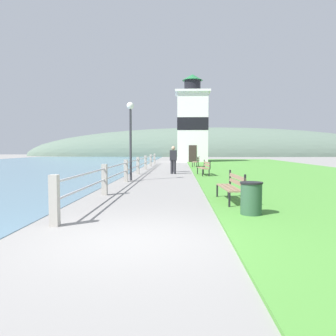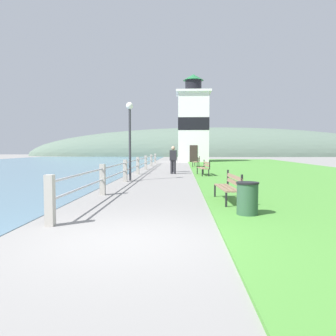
# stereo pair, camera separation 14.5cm
# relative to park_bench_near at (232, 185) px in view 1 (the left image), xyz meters

# --- Properties ---
(ground_plane) EXTENTS (160.00, 160.00, 0.00)m
(ground_plane) POSITION_rel_park_bench_near_xyz_m (-2.48, -4.03, -0.54)
(ground_plane) COLOR gray
(grass_verge) EXTENTS (12.00, 50.48, 0.06)m
(grass_verge) POSITION_rel_park_bench_near_xyz_m (5.33, 12.80, -0.51)
(grass_verge) COLOR #4C8E38
(grass_verge) RESTS_ON ground_plane
(seawall_railing) EXTENTS (0.18, 27.79, 1.09)m
(seawall_railing) POSITION_rel_park_bench_near_xyz_m (-4.19, 10.78, 0.09)
(seawall_railing) COLOR #A8A399
(seawall_railing) RESTS_ON ground_plane
(park_bench_near) EXTENTS (0.59, 1.94, 0.94)m
(park_bench_near) POSITION_rel_park_bench_near_xyz_m (0.00, 0.00, 0.00)
(park_bench_near) COLOR #846B51
(park_bench_near) RESTS_ON ground_plane
(park_bench_midway) EXTENTS (0.67, 1.82, 0.94)m
(park_bench_midway) POSITION_rel_park_bench_near_xyz_m (-0.08, 9.60, -0.00)
(park_bench_midway) COLOR #846B51
(park_bench_midway) RESTS_ON ground_plane
(park_bench_far) EXTENTS (0.72, 1.91, 0.94)m
(park_bench_far) POSITION_rel_park_bench_near_xyz_m (-0.09, 18.60, -0.00)
(park_bench_far) COLOR #846B51
(park_bench_far) RESTS_ON ground_plane
(lighthouse) EXTENTS (4.08, 4.08, 10.43)m
(lighthouse) POSITION_rel_park_bench_near_xyz_m (-0.05, 29.78, 4.08)
(lighthouse) COLOR white
(lighthouse) RESTS_ON ground_plane
(person_strolling) EXTENTS (0.45, 0.27, 1.78)m
(person_strolling) POSITION_rel_park_bench_near_xyz_m (-1.96, 11.19, 0.42)
(person_strolling) COLOR #28282D
(person_strolling) RESTS_ON ground_plane
(person_by_railing) EXTENTS (0.48, 0.40, 1.73)m
(person_by_railing) POSITION_rel_park_bench_near_xyz_m (-1.99, 12.79, 0.40)
(person_by_railing) COLOR #28282D
(person_by_railing) RESTS_ON ground_plane
(trash_bin) EXTENTS (0.54, 0.54, 0.84)m
(trash_bin) POSITION_rel_park_bench_near_xyz_m (0.15, -1.94, -0.12)
(trash_bin) COLOR #2D5138
(trash_bin) RESTS_ON ground_plane
(lamp_post) EXTENTS (0.36, 0.36, 3.96)m
(lamp_post) POSITION_rel_park_bench_near_xyz_m (-4.04, 6.76, 2.20)
(lamp_post) COLOR #333338
(lamp_post) RESTS_ON ground_plane
(distant_hillside) EXTENTS (80.00, 16.00, 12.00)m
(distant_hillside) POSITION_rel_park_bench_near_xyz_m (5.52, 59.63, -0.54)
(distant_hillside) COLOR #566B5B
(distant_hillside) RESTS_ON ground_plane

